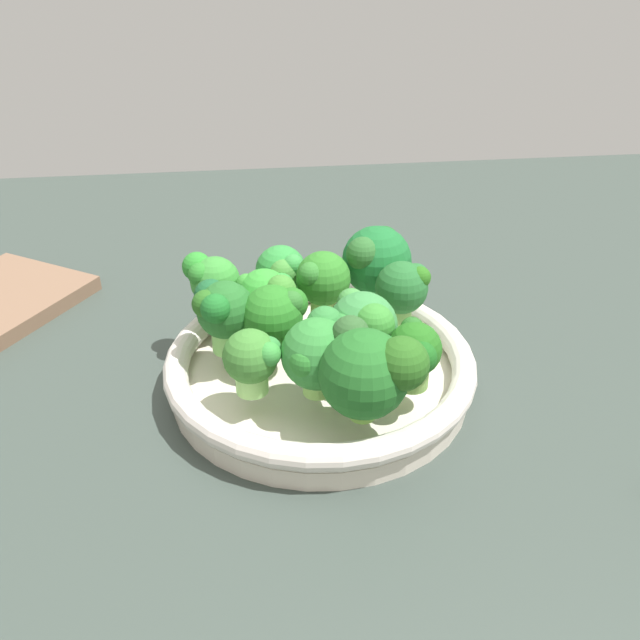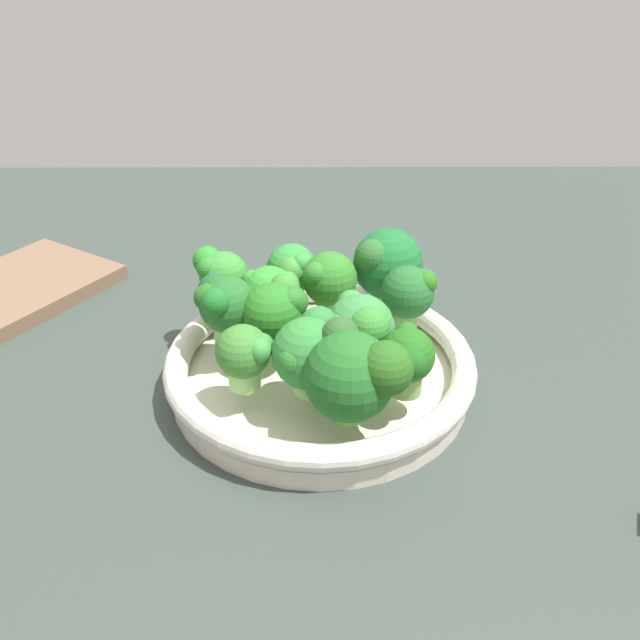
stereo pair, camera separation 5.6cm
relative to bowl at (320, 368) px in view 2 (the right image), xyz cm
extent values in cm
cube|color=#37423C|center=(3.32, 0.91, -3.21)|extent=(130.00, 130.00, 2.50)
cylinder|color=beige|center=(0.00, 0.00, -1.10)|extent=(25.92, 25.92, 1.73)
torus|color=silver|center=(0.00, 0.00, 0.83)|extent=(27.00, 27.00, 2.12)
cylinder|color=#91D56F|center=(5.15, -6.00, 2.81)|extent=(2.57, 2.57, 1.85)
sphere|color=#3C7D30|center=(5.15, -6.00, 5.13)|extent=(4.30, 4.30, 4.30)
sphere|color=#378E39|center=(6.07, -4.61, 5.82)|extent=(1.90, 1.90, 1.90)
sphere|color=#317F38|center=(5.01, -4.60, 5.55)|extent=(2.10, 2.10, 2.10)
cylinder|color=#7DB153|center=(5.95, 6.62, 2.90)|extent=(2.64, 2.64, 2.02)
sphere|color=#22631A|center=(5.95, 6.62, 5.31)|extent=(4.30, 4.30, 4.30)
sphere|color=#246021|center=(4.73, 6.66, 6.45)|extent=(1.86, 1.86, 1.86)
sphere|color=#1A5B1A|center=(7.66, 6.65, 5.70)|extent=(2.49, 2.49, 2.49)
cylinder|color=#80BB5C|center=(-8.97, -2.65, 2.77)|extent=(2.27, 2.27, 1.77)
sphere|color=#2E8938|center=(-8.97, -2.65, 5.23)|extent=(4.84, 4.84, 4.84)
sphere|color=#368F3E|center=(-7.48, -1.59, 6.46)|extent=(2.02, 2.02, 2.02)
sphere|color=#418635|center=(-7.23, -2.53, 5.82)|extent=(2.64, 2.64, 2.64)
cylinder|color=#81BC4C|center=(9.33, 2.06, 2.73)|extent=(2.01, 2.01, 1.69)
sphere|color=#216423|center=(9.33, 2.06, 5.74)|extent=(6.68, 6.68, 6.68)
sphere|color=#2C5729|center=(6.67, 1.45, 7.47)|extent=(2.91, 2.91, 2.91)
sphere|color=#275E1B|center=(10.34, 4.49, 7.12)|extent=(3.96, 3.96, 3.96)
cylinder|color=#78C25E|center=(-1.04, -7.81, 3.05)|extent=(2.76, 2.76, 2.33)
sphere|color=#236426|center=(-1.04, -7.81, 5.82)|extent=(4.93, 4.93, 4.93)
sphere|color=#1C6925|center=(0.75, -8.55, 7.00)|extent=(2.46, 2.46, 2.46)
sphere|color=#26601D|center=(-0.44, -9.33, 6.82)|extent=(2.38, 2.38, 2.38)
sphere|color=#1A572B|center=(-2.18, -8.98, 6.61)|extent=(2.88, 2.88, 2.88)
cylinder|color=#88BE57|center=(-8.17, 6.40, 2.93)|extent=(2.34, 2.34, 2.09)
sphere|color=#1B682D|center=(-8.17, 6.40, 6.12)|extent=(6.60, 6.60, 6.60)
sphere|color=#2A6129|center=(-6.82, 4.80, 7.55)|extent=(3.14, 3.14, 3.14)
sphere|color=#1B5C23|center=(-10.18, 7.43, 7.06)|extent=(3.16, 3.16, 3.16)
cylinder|color=#7FC054|center=(-0.09, -3.99, 2.87)|extent=(2.13, 2.13, 1.97)
sphere|color=#277322|center=(-0.09, -3.99, 5.54)|extent=(5.18, 5.18, 5.18)
sphere|color=#266E20|center=(-0.32, -2.32, 6.44)|extent=(2.73, 2.73, 2.73)
sphere|color=#2C6B28|center=(0.09, -2.35, 6.76)|extent=(2.09, 2.09, 2.09)
sphere|color=#316E1F|center=(-1.56, -3.50, 6.44)|extent=(2.10, 2.10, 2.10)
cylinder|color=#7AB55A|center=(-3.26, 7.70, 3.05)|extent=(2.15, 2.15, 2.33)
sphere|color=#23632B|center=(-3.26, 7.70, 5.75)|extent=(4.74, 4.74, 4.74)
sphere|color=#286819|center=(-2.85, 9.18, 6.89)|extent=(1.95, 1.95, 1.95)
sphere|color=#25662D|center=(-4.34, 9.23, 6.21)|extent=(2.40, 2.40, 2.40)
cylinder|color=#A2CF6A|center=(2.39, 3.19, 2.74)|extent=(2.18, 2.18, 1.70)
sphere|color=#388441|center=(2.39, 3.19, 5.45)|extent=(5.74, 5.74, 5.74)
sphere|color=#3E893D|center=(0.35, 2.57, 6.60)|extent=(2.39, 2.39, 2.39)
sphere|color=#378B3C|center=(3.67, 1.84, 6.09)|extent=(2.78, 2.78, 2.78)
sphere|color=#368430|center=(3.95, 3.74, 6.53)|extent=(3.41, 3.41, 3.41)
cylinder|color=#91CA72|center=(-6.12, -8.73, 3.18)|extent=(2.20, 2.20, 2.59)
sphere|color=#368933|center=(-6.12, -8.73, 5.94)|extent=(4.50, 4.50, 4.50)
sphere|color=#3A7A32|center=(-6.29, -10.02, 6.82)|extent=(2.11, 2.11, 2.11)
sphere|color=#2A872A|center=(-7.12, -10.29, 7.01)|extent=(2.67, 2.67, 2.67)
sphere|color=#2A7C28|center=(-5.59, -9.93, 6.91)|extent=(2.21, 2.21, 2.21)
cylinder|color=#8ECB60|center=(5.96, -0.93, 2.77)|extent=(2.31, 2.31, 1.78)
sphere|color=#318235|center=(5.96, -0.93, 5.49)|extent=(5.63, 5.63, 5.63)
sphere|color=#2F7B36|center=(4.11, -0.11, 6.87)|extent=(3.00, 3.00, 3.00)
sphere|color=#2B8031|center=(3.86, -1.02, 6.02)|extent=(2.58, 2.58, 2.58)
sphere|color=#2D802C|center=(7.26, -1.88, 5.81)|extent=(2.72, 2.72, 2.72)
cylinder|color=#8FC35B|center=(-5.05, 0.76, 3.23)|extent=(2.34, 2.34, 2.68)
sphere|color=#2E7925|center=(-5.05, 0.76, 6.18)|extent=(4.94, 4.94, 4.94)
sphere|color=#27671E|center=(-6.72, 1.22, 6.60)|extent=(2.47, 2.47, 2.47)
sphere|color=#337229|center=(-6.67, 1.72, 6.42)|extent=(2.40, 2.40, 2.40)
sphere|color=#2E742A|center=(-3.94, -0.36, 7.22)|extent=(2.19, 2.19, 2.19)
cylinder|color=#7AC357|center=(-4.02, -4.46, 2.80)|extent=(2.31, 2.31, 1.83)
sphere|color=green|center=(-4.02, -4.46, 5.30)|extent=(4.87, 4.87, 4.87)
sphere|color=#358D30|center=(-4.50, -5.95, 6.26)|extent=(1.98, 1.98, 1.98)
sphere|color=green|center=(-4.07, -2.93, 6.17)|extent=(2.31, 2.31, 2.31)
sphere|color=#3D822F|center=(-2.71, -3.06, 6.45)|extent=(2.75, 2.75, 2.75)
cube|color=brown|center=(-16.08, -33.92, -1.16)|extent=(25.55, 23.44, 1.60)
camera|label=1|loc=(48.10, -5.88, 33.82)|focal=37.72mm
camera|label=2|loc=(48.46, -0.26, 33.82)|focal=37.72mm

